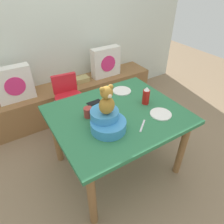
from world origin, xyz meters
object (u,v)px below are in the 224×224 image
Objects in this scene: pillow_floral_right at (106,62)px; coffee_mug at (88,112)px; dining_table at (117,121)px; infant_seat_teal at (107,122)px; pillow_floral_left at (14,84)px; teddy_bear at (107,101)px; dinner_plate_near at (161,114)px; ketchup_bottle at (146,96)px; book_stack at (82,79)px; highchair at (69,98)px; dinner_plate_far at (122,91)px; cell_phone at (94,103)px.

pillow_floral_right reaches higher than coffee_mug.
infant_seat_teal reaches higher than dining_table.
pillow_floral_left is 0.36× the size of dining_table.
pillow_floral_left is 1.51m from teddy_bear.
dining_table is at bearing -60.33° from pillow_floral_left.
pillow_floral_right is 0.36× the size of dining_table.
dinner_plate_near is at bearing -100.57° from pillow_floral_right.
ketchup_bottle is (1.03, -1.25, 0.15)m from pillow_floral_left.
infant_seat_teal is at bearing -75.73° from coffee_mug.
ketchup_bottle is at bearing -1.46° from dining_table.
pillow_floral_right is 1.76× the size of teddy_bear.
book_stack is at bearing 94.84° from dinner_plate_near.
infant_seat_teal is (-0.01, -0.96, 0.29)m from highchair.
ketchup_bottle reaches higher than dinner_plate_near.
highchair is at bearing 89.25° from infant_seat_teal.
ketchup_bottle is at bearing -78.34° from dinner_plate_far.
infant_seat_teal is (-0.39, -1.40, 0.32)m from book_stack.
ketchup_bottle is (0.52, 0.13, 0.02)m from infant_seat_teal.
highchair is (-0.78, -0.42, -0.16)m from pillow_floral_right.
pillow_floral_right is at bearing -37.57° from cell_phone.
dining_table is 6.05× the size of dinner_plate_far.
infant_seat_teal is (-0.80, -1.38, 0.13)m from pillow_floral_right.
highchair is at bearing -38.36° from pillow_floral_left.
ketchup_bottle is (0.52, 0.13, -0.19)m from teddy_bear.
teddy_bear is (-0.80, -1.38, 0.34)m from pillow_floral_right.
ketchup_bottle is (0.33, -0.01, 0.19)m from dining_table.
pillow_floral_right is at bearing 79.43° from dinner_plate_near.
coffee_mug is at bearing 169.72° from ketchup_bottle.
cell_phone is at bearing 147.55° from ketchup_bottle.
coffee_mug is (-0.07, -0.73, 0.27)m from highchair.
pillow_floral_left is at bearing 141.64° from highchair.
teddy_bear is at bearing -105.75° from book_stack.
cell_phone is at bearing 48.93° from coffee_mug.
ketchup_bottle reaches higher than book_stack.
infant_seat_teal is at bearing -105.76° from book_stack.
teddy_bear reaches higher than infant_seat_teal.
coffee_mug is at bearing -95.61° from highchair.
teddy_bear is 1.35× the size of ketchup_bottle.
book_stack is 1.00× the size of dinner_plate_far.
infant_seat_teal reaches higher than coffee_mug.
ketchup_bottle is at bearing -10.28° from coffee_mug.
dinner_plate_far is at bearing 44.50° from infant_seat_teal.
dining_table is 0.31m from coffee_mug.
highchair is at bearing 89.25° from teddy_bear.
ketchup_bottle is at bearing -58.63° from highchair.
teddy_bear is at bearing -145.12° from dining_table.
ketchup_bottle is 0.34m from dinner_plate_far.
teddy_bear is 2.08× the size of coffee_mug.
dinner_plate_far is at bearing 50.16° from dining_table.
teddy_bear reaches higher than ketchup_bottle.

